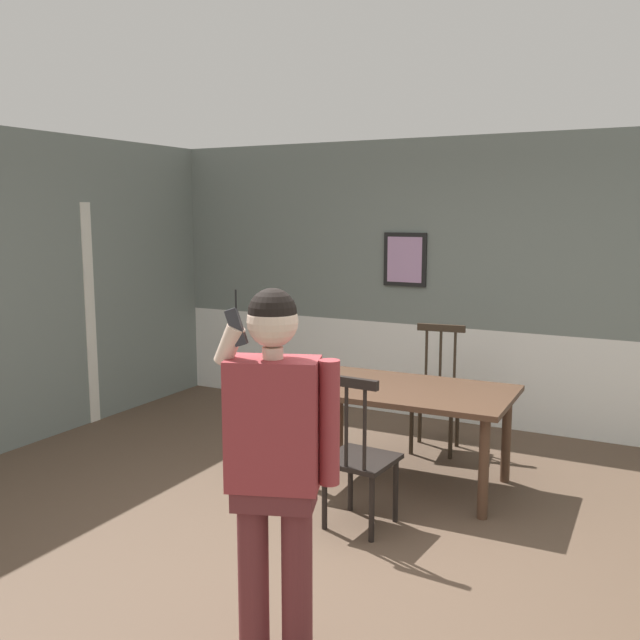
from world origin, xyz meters
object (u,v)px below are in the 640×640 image
(dining_table, at_px, (404,399))
(chair_near_window, at_px, (436,393))
(chair_by_doorway, at_px, (358,456))
(person_figure, at_px, (275,452))

(dining_table, height_order, chair_near_window, chair_near_window)
(chair_by_doorway, distance_m, person_figure, 1.49)
(dining_table, distance_m, chair_by_doorway, 0.87)
(chair_by_doorway, bearing_deg, person_figure, -76.35)
(chair_near_window, height_order, chair_by_doorway, chair_near_window)
(dining_table, relative_size, chair_near_window, 1.51)
(chair_by_doorway, bearing_deg, dining_table, 95.36)
(chair_near_window, relative_size, chair_by_doorway, 1.03)
(chair_near_window, height_order, person_figure, person_figure)
(dining_table, height_order, person_figure, person_figure)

